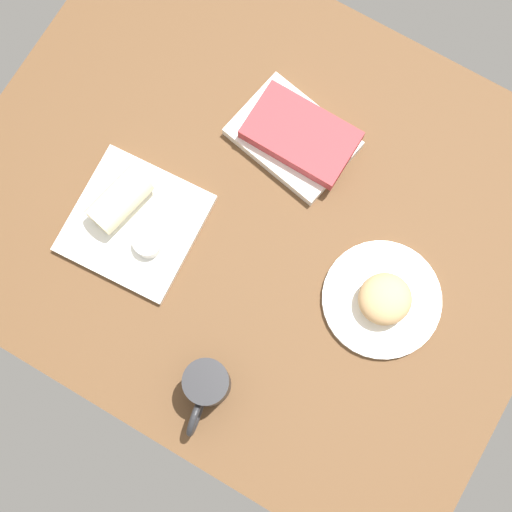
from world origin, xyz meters
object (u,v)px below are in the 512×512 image
Objects in this scene: sauce_cup at (148,243)px; round_plate at (382,299)px; square_plate at (135,223)px; coffee_mug at (206,386)px; breakfast_wrap at (120,200)px; book_stack at (297,137)px; scone_pastry at (385,299)px.

round_plate is at bearing 16.91° from sauce_cup.
coffee_mug is (26.85, -18.65, 4.54)cm from square_plate.
coffee_mug reaches higher than round_plate.
breakfast_wrap is 36.70cm from coffee_mug.
book_stack reaches higher than sauce_cup.
round_plate is 50.42cm from breakfast_wrap.
square_plate is 1.70× the size of coffee_mug.
square_plate is 34.00cm from book_stack.
square_plate is (-46.08, -9.93, -3.70)cm from scone_pastry.
sauce_cup is at bearing -25.59° from square_plate.
breakfast_wrap is at bearing -170.12° from round_plate.
square_plate is 5.55cm from sauce_cup.
book_stack reaches higher than round_plate.
sauce_cup reaches higher than square_plate.
coffee_mug reaches higher than square_plate.
coffee_mug reaches higher than sauce_cup.
scone_pastry is 0.72× the size of coffee_mug.
sauce_cup is 33.85cm from book_stack.
square_plate is 0.93× the size of book_stack.
breakfast_wrap is (-49.51, -8.63, 3.99)cm from round_plate.
round_plate is 4.07× the size of sauce_cup.
square_plate is at bearing 154.41° from sauce_cup.
scone_pastry is at bearing -33.87° from book_stack.
book_stack is (-28.49, 19.12, -2.06)cm from scone_pastry.
coffee_mug is (22.28, -16.47, 2.25)cm from sauce_cup.
breakfast_wrap reaches higher than round_plate.
breakfast_wrap is at bearing -127.89° from book_stack.
book_stack is (21.24, 27.30, -2.25)cm from breakfast_wrap.
round_plate is 0.89× the size of book_stack.
breakfast_wrap reaches higher than sauce_cup.
sauce_cup is 0.40× the size of coffee_mug.
sauce_cup reaches higher than round_plate.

